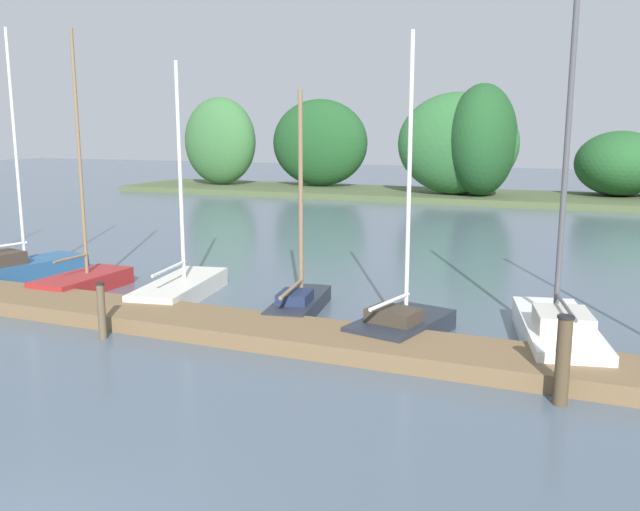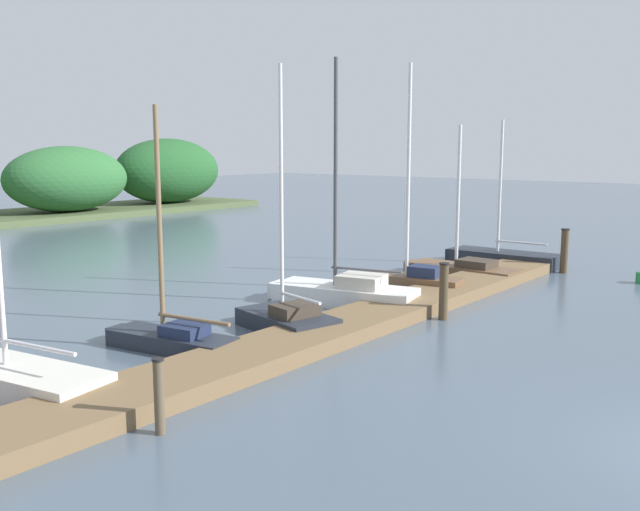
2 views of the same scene
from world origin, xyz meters
TOP-DOWN VIEW (x-y plane):
  - dock_pier at (0.00, 8.41)m, footprint 29.48×1.80m
  - sailboat_3 at (-4.95, 10.82)m, footprint 1.97×4.18m
  - sailboat_4 at (-1.39, 10.65)m, footprint 1.49×3.39m
  - sailboat_5 at (1.51, 9.73)m, footprint 1.94×3.03m
  - sailboat_6 at (4.64, 10.35)m, footprint 2.25×4.55m
  - sailboat_7 at (7.42, 9.73)m, footprint 1.45×3.35m
  - sailboat_8 at (10.72, 9.71)m, footprint 1.38×4.24m
  - sailboat_9 at (13.97, 9.71)m, footprint 1.53×4.44m
  - mooring_piling_1 at (-4.44, 7.06)m, footprint 0.19×0.19m
  - mooring_piling_2 at (4.92, 7.19)m, footprint 0.27×0.27m
  - mooring_piling_3 at (13.73, 7.16)m, footprint 0.30×0.30m

SIDE VIEW (x-z plane):
  - dock_pier at x=0.00m, z-range 0.00..0.35m
  - sailboat_8 at x=10.72m, z-range -2.32..2.94m
  - sailboat_9 at x=13.97m, z-range -2.45..3.07m
  - sailboat_3 at x=-4.95m, z-range -2.79..3.42m
  - sailboat_4 at x=-1.39m, z-range -2.36..3.05m
  - sailboat_5 at x=1.51m, z-range -2.89..3.57m
  - sailboat_6 at x=4.64m, z-range -3.07..3.89m
  - sailboat_7 at x=7.42m, z-range -3.06..3.95m
  - mooring_piling_1 at x=-4.44m, z-range 0.01..1.25m
  - mooring_piling_2 at x=4.92m, z-range 0.01..1.52m
  - mooring_piling_3 at x=13.73m, z-range 0.01..1.61m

